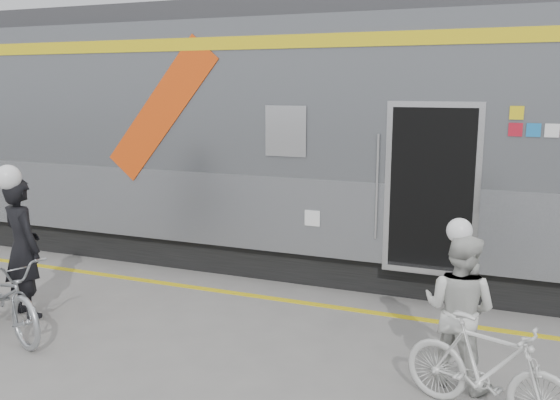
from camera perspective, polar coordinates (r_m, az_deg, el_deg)
The scene contains 9 objects.
ground at distance 6.46m, azimuth -8.52°, elevation -15.54°, with size 90.00×90.00×0.00m, color slate.
train at distance 9.72m, azimuth 2.71°, elevation 6.14°, with size 24.00×3.17×4.10m.
safety_strip at distance 8.23m, azimuth -0.91°, elevation -9.42°, with size 24.00×0.12×0.01m, color yellow.
man at distance 8.05m, azimuth -23.53°, elevation -4.24°, with size 0.64×0.42×1.77m, color black.
bicycle_left at distance 7.66m, azimuth -25.15°, elevation -8.23°, with size 0.65×1.85×0.97m, color #A2A5A9.
woman at distance 6.03m, azimuth 16.86°, elevation -10.07°, with size 0.73×0.57×1.51m, color silver.
bicycle_right at distance 5.62m, azimuth 19.33°, elevation -15.08°, with size 0.43×1.52×0.91m, color beige.
helmet_man at distance 7.86m, azimuth -24.10°, elevation 3.08°, with size 0.31×0.31×0.31m, color white.
helmet_woman at distance 5.78m, azimuth 17.34°, elevation -1.93°, with size 0.24×0.24×0.24m, color white.
Camera 1 is at (2.96, -4.97, 2.87)m, focal length 38.00 mm.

